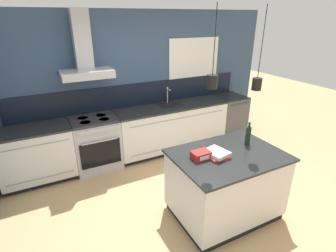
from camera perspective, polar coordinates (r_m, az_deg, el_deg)
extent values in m
plane|color=tan|center=(3.88, 4.90, -17.09)|extent=(16.00, 16.00, 0.00)
cube|color=#354C6B|center=(4.95, -7.16, 8.83)|extent=(5.60, 0.06, 2.60)
cube|color=black|center=(4.96, -6.90, 6.77)|extent=(4.42, 0.02, 0.43)
cube|color=white|center=(5.39, 5.70, 13.51)|extent=(1.12, 0.01, 0.96)
cube|color=black|center=(5.40, 5.65, 13.53)|extent=(1.04, 0.01, 0.88)
cube|color=#B5B5BA|center=(4.41, -17.22, 10.80)|extent=(0.80, 0.46, 0.12)
cube|color=#B5B5BA|center=(4.43, -18.25, 17.44)|extent=(0.26, 0.20, 0.90)
cylinder|color=black|center=(2.67, 10.16, 17.89)|extent=(0.01, 0.01, 0.66)
cylinder|color=black|center=(2.74, 9.58, 9.50)|extent=(0.11, 0.11, 0.14)
sphere|color=#F9D18C|center=(2.74, 9.58, 9.50)|extent=(0.06, 0.06, 0.06)
cylinder|color=black|center=(3.14, 19.84, 16.67)|extent=(0.01, 0.01, 0.77)
cylinder|color=black|center=(3.21, 18.76, 8.64)|extent=(0.11, 0.11, 0.14)
sphere|color=#F9D18C|center=(3.21, 18.76, 8.64)|extent=(0.06, 0.06, 0.06)
cube|color=black|center=(4.87, -25.75, -9.77)|extent=(1.05, 0.56, 0.09)
cube|color=silver|center=(4.64, -26.65, -5.33)|extent=(1.09, 0.62, 0.79)
cube|color=gray|center=(4.24, -27.13, -3.87)|extent=(0.96, 0.01, 0.01)
cube|color=gray|center=(4.49, -25.87, -10.17)|extent=(0.96, 0.01, 0.01)
cube|color=#232626|center=(4.48, -27.57, -0.68)|extent=(1.11, 0.64, 0.03)
cube|color=black|center=(5.35, 0.62, -4.28)|extent=(2.12, 0.56, 0.09)
cube|color=silver|center=(5.14, 0.80, -0.05)|extent=(2.19, 0.62, 0.79)
cube|color=gray|center=(4.78, 2.58, 1.69)|extent=(1.93, 0.01, 0.01)
cube|color=gray|center=(5.01, 2.47, -4.19)|extent=(1.93, 0.01, 0.01)
cube|color=#232626|center=(5.00, 0.82, 4.29)|extent=(2.21, 0.64, 0.03)
cube|color=#262628|center=(5.03, 0.56, 4.57)|extent=(0.48, 0.34, 0.01)
cylinder|color=#B5B5BA|center=(5.10, -0.12, 6.64)|extent=(0.02, 0.02, 0.30)
sphere|color=#B5B5BA|center=(5.06, -0.12, 8.29)|extent=(0.03, 0.03, 0.03)
cylinder|color=#B5B5BA|center=(5.01, 0.19, 7.91)|extent=(0.02, 0.12, 0.02)
cube|color=#B5B5BA|center=(4.71, -15.35, -3.80)|extent=(0.76, 0.62, 0.87)
cube|color=black|center=(4.45, -14.38, -5.86)|extent=(0.65, 0.02, 0.44)
cylinder|color=#B5B5BA|center=(4.33, -14.61, -3.31)|extent=(0.57, 0.02, 0.02)
cube|color=#B5B5BA|center=(4.27, -14.91, -0.92)|extent=(0.65, 0.02, 0.07)
cube|color=#2D2D30|center=(4.54, -15.94, 1.35)|extent=(0.76, 0.60, 0.04)
cylinder|color=black|center=(4.61, -18.09, 1.67)|extent=(0.17, 0.17, 0.00)
cylinder|color=black|center=(4.66, -14.43, 2.31)|extent=(0.17, 0.17, 0.00)
cylinder|color=black|center=(4.41, -17.58, 0.77)|extent=(0.17, 0.17, 0.00)
cylinder|color=black|center=(4.46, -13.76, 1.45)|extent=(0.17, 0.17, 0.00)
cube|color=#4C4C51|center=(5.90, 12.94, 2.02)|extent=(0.61, 0.62, 0.89)
cube|color=black|center=(5.76, 13.34, 6.25)|extent=(0.61, 0.62, 0.02)
cylinder|color=#4C4C51|center=(5.55, 15.45, 4.54)|extent=(0.46, 0.02, 0.02)
cube|color=black|center=(3.82, 11.84, -17.43)|extent=(1.26, 0.90, 0.09)
cube|color=silver|center=(3.55, 12.42, -12.00)|extent=(1.31, 0.94, 0.79)
cube|color=#232626|center=(3.34, 13.01, -6.20)|extent=(1.36, 0.99, 0.03)
cylinder|color=#193319|center=(3.59, 17.02, -2.06)|extent=(0.07, 0.07, 0.25)
cylinder|color=#193319|center=(3.53, 17.30, 0.19)|extent=(0.03, 0.03, 0.06)
cylinder|color=#262628|center=(3.52, 17.36, 0.67)|extent=(0.03, 0.03, 0.01)
cube|color=#B2332D|center=(3.24, 10.59, -6.35)|extent=(0.26, 0.27, 0.03)
cube|color=silver|center=(3.23, 10.54, -5.71)|extent=(0.28, 0.32, 0.04)
cube|color=red|center=(3.16, 7.18, -6.29)|extent=(0.22, 0.15, 0.09)
cube|color=white|center=(3.10, 8.00, -6.92)|extent=(0.13, 0.01, 0.05)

